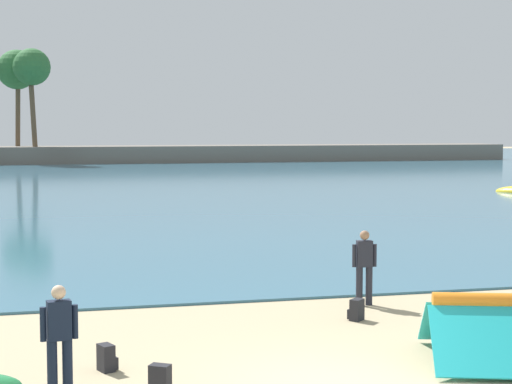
{
  "coord_description": "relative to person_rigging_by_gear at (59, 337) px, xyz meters",
  "views": [
    {
      "loc": [
        -4.36,
        -12.0,
        3.98
      ],
      "look_at": [
        0.85,
        8.89,
        2.29
      ],
      "focal_mm": 59.97,
      "sensor_mm": 36.0,
      "label": 1
    }
  ],
  "objects": [
    {
      "name": "person_at_waterline",
      "position": [
        6.65,
        4.97,
        0.0
      ],
      "size": [
        0.55,
        0.24,
        1.67
      ],
      "color": "#23232D",
      "rests_on": "ground"
    },
    {
      "name": "backpack_near_kite",
      "position": [
        1.45,
        -0.16,
        -0.69
      ],
      "size": [
        0.37,
        0.37,
        0.44
      ],
      "color": "#232328",
      "rests_on": "ground"
    },
    {
      "name": "sea",
      "position": [
        4.18,
        61.89,
        -0.86
      ],
      "size": [
        220.0,
        112.07,
        0.06
      ],
      "primitive_type": "cube",
      "color": "#386B84",
      "rests_on": "ground"
    },
    {
      "name": "palm_headland",
      "position": [
        -2.11,
        77.97,
        2.55
      ],
      "size": [
        92.84,
        6.8,
        12.93
      ],
      "color": "slate",
      "rests_on": "ground"
    },
    {
      "name": "backpack_spare",
      "position": [
        0.76,
        1.21,
        -0.69
      ],
      "size": [
        0.35,
        0.35,
        0.44
      ],
      "color": "#232328",
      "rests_on": "ground"
    },
    {
      "name": "person_rigging_by_gear",
      "position": [
        0.0,
        0.0,
        0.0
      ],
      "size": [
        0.55,
        0.25,
        1.67
      ],
      "color": "#141E33",
      "rests_on": "ground"
    },
    {
      "name": "backpack_by_trailer",
      "position": [
        5.97,
        3.63,
        -0.69
      ],
      "size": [
        0.37,
        0.37,
        0.44
      ],
      "color": "#232328",
      "rests_on": "ground"
    }
  ]
}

